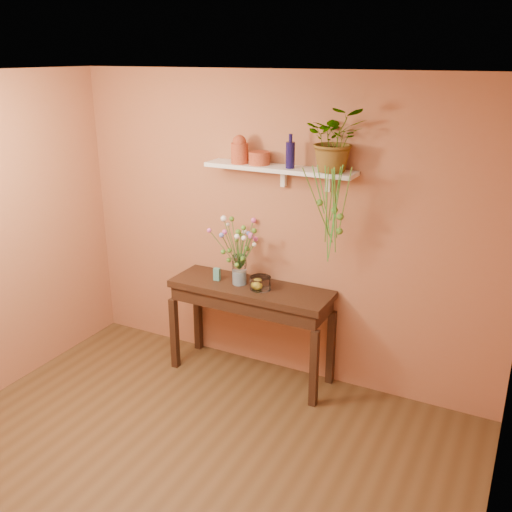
# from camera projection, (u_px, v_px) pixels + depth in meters

# --- Properties ---
(room) EXTENTS (4.04, 4.04, 2.70)m
(room) POSITION_uv_depth(u_px,v_px,m) (136.00, 319.00, 3.36)
(room) COLOR #523920
(room) RESTS_ON ground
(sideboard) EXTENTS (1.46, 0.47, 0.88)m
(sideboard) POSITION_uv_depth(u_px,v_px,m) (251.00, 299.00, 5.09)
(sideboard) COLOR #321F14
(sideboard) RESTS_ON ground
(wall_shelf) EXTENTS (1.30, 0.24, 0.19)m
(wall_shelf) POSITION_uv_depth(u_px,v_px,m) (280.00, 169.00, 4.72)
(wall_shelf) COLOR white
(wall_shelf) RESTS_ON room
(terracotta_jug) EXTENTS (0.15, 0.15, 0.24)m
(terracotta_jug) POSITION_uv_depth(u_px,v_px,m) (239.00, 150.00, 4.80)
(terracotta_jug) COLOR #B74B2F
(terracotta_jug) RESTS_ON wall_shelf
(terracotta_pot) EXTENTS (0.21, 0.21, 0.11)m
(terracotta_pot) POSITION_uv_depth(u_px,v_px,m) (259.00, 158.00, 4.77)
(terracotta_pot) COLOR #B74B2F
(terracotta_pot) RESTS_ON wall_shelf
(blue_bottle) EXTENTS (0.08, 0.08, 0.27)m
(blue_bottle) POSITION_uv_depth(u_px,v_px,m) (290.00, 154.00, 4.60)
(blue_bottle) COLOR #110D3B
(blue_bottle) RESTS_ON wall_shelf
(spider_plant) EXTENTS (0.57, 0.54, 0.50)m
(spider_plant) POSITION_uv_depth(u_px,v_px,m) (335.00, 139.00, 4.43)
(spider_plant) COLOR #4D8328
(spider_plant) RESTS_ON wall_shelf
(plant_fronds) EXTENTS (0.33, 0.34, 0.81)m
(plant_fronds) POSITION_uv_depth(u_px,v_px,m) (332.00, 210.00, 4.46)
(plant_fronds) COLOR #4D8328
(plant_fronds) RESTS_ON wall_shelf
(glass_vase) EXTENTS (0.13, 0.13, 0.26)m
(glass_vase) POSITION_uv_depth(u_px,v_px,m) (239.00, 272.00, 5.05)
(glass_vase) COLOR white
(glass_vase) RESTS_ON sideboard
(bouquet) EXTENTS (0.41, 0.47, 0.47)m
(bouquet) POSITION_uv_depth(u_px,v_px,m) (239.00, 238.00, 4.95)
(bouquet) COLOR #386B28
(bouquet) RESTS_ON glass_vase
(glass_bowl) EXTENTS (0.19, 0.19, 0.11)m
(glass_bowl) POSITION_uv_depth(u_px,v_px,m) (260.00, 284.00, 4.96)
(glass_bowl) COLOR white
(glass_bowl) RESTS_ON sideboard
(lemon) EXTENTS (0.07, 0.07, 0.07)m
(lemon) POSITION_uv_depth(u_px,v_px,m) (258.00, 285.00, 4.95)
(lemon) COLOR yellow
(lemon) RESTS_ON glass_bowl
(carton) EXTENTS (0.06, 0.05, 0.11)m
(carton) POSITION_uv_depth(u_px,v_px,m) (217.00, 274.00, 5.15)
(carton) COLOR teal
(carton) RESTS_ON sideboard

